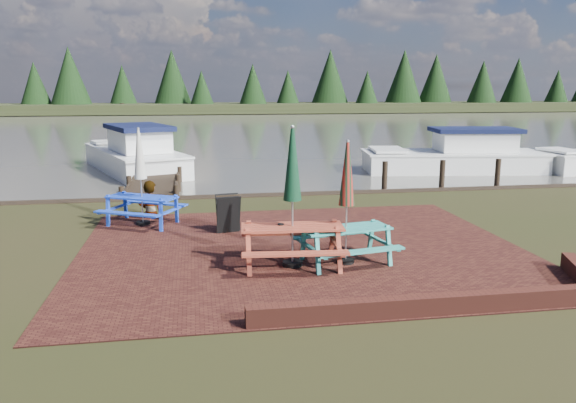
# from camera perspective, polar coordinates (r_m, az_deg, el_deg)

# --- Properties ---
(ground) EXTENTS (120.00, 120.00, 0.00)m
(ground) POSITION_cam_1_polar(r_m,az_deg,el_deg) (10.64, 2.49, -6.46)
(ground) COLOR black
(ground) RESTS_ON ground
(paving) EXTENTS (9.00, 7.50, 0.02)m
(paving) POSITION_cam_1_polar(r_m,az_deg,el_deg) (11.58, 1.46, -4.90)
(paving) COLOR #331310
(paving) RESTS_ON ground
(brick_wall) EXTENTS (6.21, 1.79, 0.30)m
(brick_wall) POSITION_cam_1_polar(r_m,az_deg,el_deg) (9.17, 19.18, -9.15)
(brick_wall) COLOR #4C1E16
(brick_wall) RESTS_ON ground
(water) EXTENTS (120.00, 60.00, 0.02)m
(water) POSITION_cam_1_polar(r_m,az_deg,el_deg) (47.06, -6.92, 7.51)
(water) COLOR #4D4B42
(water) RESTS_ON ground
(far_treeline) EXTENTS (120.00, 10.00, 8.10)m
(far_treeline) POSITION_cam_1_polar(r_m,az_deg,el_deg) (75.92, -8.03, 11.49)
(far_treeline) COLOR black
(far_treeline) RESTS_ON ground
(picnic_table_teal) EXTENTS (1.92, 1.77, 2.32)m
(picnic_table_teal) POSITION_cam_1_polar(r_m,az_deg,el_deg) (10.54, 5.93, -2.08)
(picnic_table_teal) COLOR teal
(picnic_table_teal) RESTS_ON ground
(picnic_table_red) EXTENTS (2.00, 1.81, 2.59)m
(picnic_table_red) POSITION_cam_1_polar(r_m,az_deg,el_deg) (10.28, 0.45, -1.83)
(picnic_table_red) COLOR #AB422B
(picnic_table_red) RESTS_ON ground
(picnic_table_blue) EXTENTS (2.19, 2.11, 2.33)m
(picnic_table_blue) POSITION_cam_1_polar(r_m,az_deg,el_deg) (13.89, -14.66, 0.94)
(picnic_table_blue) COLOR blue
(picnic_table_blue) RESTS_ON ground
(chalkboard) EXTENTS (0.57, 0.60, 0.87)m
(chalkboard) POSITION_cam_1_polar(r_m,az_deg,el_deg) (12.89, -6.10, -1.21)
(chalkboard) COLOR black
(chalkboard) RESTS_ON ground
(jetty) EXTENTS (1.76, 9.08, 1.00)m
(jetty) POSITION_cam_1_polar(r_m,az_deg,el_deg) (21.45, -13.07, 2.77)
(jetty) COLOR black
(jetty) RESTS_ON ground
(boat_jetty) EXTENTS (5.04, 7.92, 2.17)m
(boat_jetty) POSITION_cam_1_polar(r_m,az_deg,el_deg) (24.22, -15.26, 4.45)
(boat_jetty) COLOR white
(boat_jetty) RESTS_ON ground
(boat_near) EXTENTS (7.63, 3.57, 1.99)m
(boat_near) POSITION_cam_1_polar(r_m,az_deg,el_deg) (24.41, 16.77, 4.29)
(boat_near) COLOR white
(boat_near) RESTS_ON ground
(person) EXTENTS (0.77, 0.63, 1.81)m
(person) POSITION_cam_1_polar(r_m,az_deg,el_deg) (14.92, -13.92, 2.03)
(person) COLOR gray
(person) RESTS_ON ground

